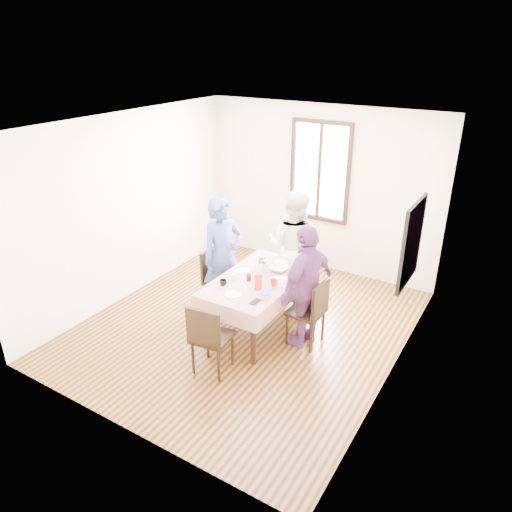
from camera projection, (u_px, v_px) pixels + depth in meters
The scene contains 31 objects.
ground at pixel (246, 325), 6.57m from camera, with size 4.50×4.50×0.00m, color black.
back_wall at pixel (319, 190), 7.75m from camera, with size 4.00×4.00×0.00m, color beige.
right_wall at pixel (404, 271), 5.06m from camera, with size 4.50×4.50×0.00m, color beige.
window_frame at pixel (320, 172), 7.61m from camera, with size 1.02×0.06×1.62m, color black.
window_pane at pixel (320, 172), 7.61m from camera, with size 0.90×0.02×1.50m, color white.
art_poster at pixel (412, 243), 5.22m from camera, with size 0.04×0.76×0.96m, color red.
dining_table at pixel (258, 304), 6.34m from camera, with size 0.81×1.49×0.75m, color black.
tablecloth at pixel (258, 279), 6.18m from camera, with size 0.93×1.61×0.01m, color #5E0408.
chair_left at pixel (222, 282), 6.73m from camera, with size 0.42×0.42×0.91m, color black.
chair_right at pixel (306, 311), 6.02m from camera, with size 0.42×0.42×0.91m, color black.
chair_far at pixel (293, 270), 7.10m from camera, with size 0.42×0.42×0.91m, color black.
chair_near at pixel (212, 337), 5.51m from camera, with size 0.42×0.42×0.91m, color black.
person_left at pixel (222, 257), 6.56m from camera, with size 0.62×0.41×1.70m, color #3A4595.
person_far at pixel (294, 246), 6.92m from camera, with size 0.82×0.64×1.68m, color silver.
person_right at pixel (306, 286), 5.88m from camera, with size 0.95×0.40×1.62m, color #66326E.
mug_black at pixel (223, 283), 5.99m from camera, with size 0.10×0.10×0.08m, color black.
mug_flag at pixel (274, 283), 5.96m from camera, with size 0.09×0.09×0.09m, color red.
mug_green at pixel (262, 262), 6.51m from camera, with size 0.11×0.11×0.09m, color #0C7226.
serving_bowl at pixel (279, 269), 6.36m from camera, with size 0.24×0.24×0.06m, color white.
juice_carton at pixel (258, 282), 5.86m from camera, with size 0.07×0.07×0.21m, color red.
butter_tub at pixel (265, 295), 5.70m from camera, with size 0.12×0.12×0.06m, color white.
jam_jar at pixel (249, 278), 6.10m from camera, with size 0.06×0.06×0.09m, color black.
drinking_glass at pixel (234, 277), 6.11m from camera, with size 0.06×0.06×0.09m, color silver.
smartphone at pixel (255, 302), 5.62m from camera, with size 0.08×0.16×0.01m, color black.
flower_vase at pixel (262, 270), 6.20m from camera, with size 0.08×0.08×0.16m, color silver.
plate_left at pixel (243, 271), 6.36m from camera, with size 0.20×0.20×0.01m, color white.
plate_right at pixel (279, 280), 6.12m from camera, with size 0.20×0.20×0.01m, color white.
plate_far at pixel (281, 262), 6.60m from camera, with size 0.20×0.20×0.01m, color white.
plate_near at pixel (233, 295), 5.77m from camera, with size 0.20×0.20×0.01m, color white.
butter_lid at pixel (265, 293), 5.69m from camera, with size 0.12×0.12×0.01m, color blue.
flower_bunch at pixel (262, 261), 6.15m from camera, with size 0.09×0.09×0.10m, color yellow, non-canonical shape.
Camera 1 is at (3.01, -4.69, 3.60)m, focal length 33.46 mm.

